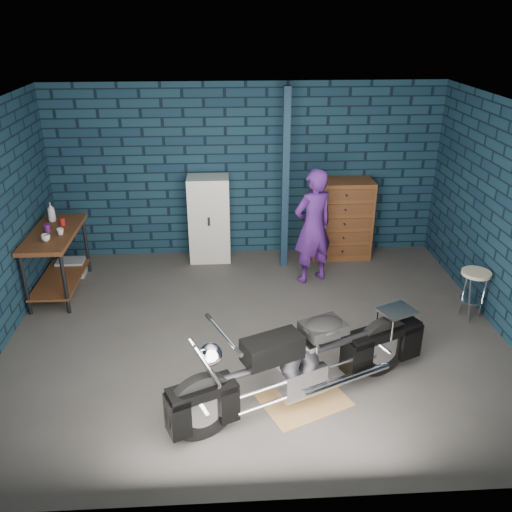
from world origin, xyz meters
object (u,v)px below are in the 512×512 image
at_px(workbench, 58,262).
at_px(motorcycle, 305,356).
at_px(storage_bin, 72,268).
at_px(shop_stool, 472,295).
at_px(locker, 209,219).
at_px(person, 313,227).
at_px(tool_chest, 341,219).

bearing_deg(workbench, motorcycle, -39.47).
bearing_deg(storage_bin, shop_stool, -15.94).
distance_m(motorcycle, locker, 3.65).
relative_size(motorcycle, shop_stool, 3.71).
bearing_deg(workbench, person, 2.16).
height_order(storage_bin, locker, locker).
relative_size(person, tool_chest, 1.34).
relative_size(motorcycle, tool_chest, 1.96).
relative_size(workbench, motorcycle, 0.57).
bearing_deg(person, motorcycle, 55.28).
distance_m(workbench, tool_chest, 4.27).
bearing_deg(motorcycle, person, 55.71).
height_order(motorcycle, storage_bin, motorcycle).
distance_m(workbench, storage_bin, 0.60).
distance_m(locker, tool_chest, 2.07).
xyz_separation_m(tool_chest, shop_stool, (1.30, -2.02, -0.30)).
relative_size(person, shop_stool, 2.54).
bearing_deg(workbench, tool_chest, 13.07).
bearing_deg(storage_bin, workbench, -92.29).
bearing_deg(motorcycle, locker, 81.92).
bearing_deg(locker, tool_chest, 0.00).
bearing_deg(workbench, locker, 24.83).
relative_size(workbench, tool_chest, 1.12).
relative_size(storage_bin, shop_stool, 0.60).
distance_m(person, tool_chest, 1.04).
xyz_separation_m(workbench, shop_stool, (5.46, -1.05, -0.12)).
bearing_deg(person, locker, -53.62).
bearing_deg(locker, motorcycle, -74.04).
xyz_separation_m(person, storage_bin, (-3.55, 0.37, -0.72)).
height_order(workbench, motorcycle, motorcycle).
bearing_deg(tool_chest, locker, 180.00).
bearing_deg(person, tool_chest, -149.55).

